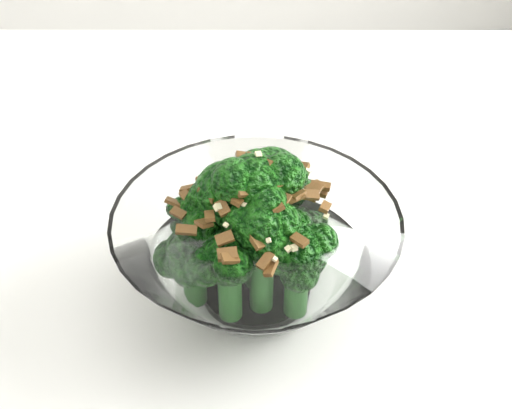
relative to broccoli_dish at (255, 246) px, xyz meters
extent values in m
cylinder|color=white|center=(0.39, 0.31, -0.44)|extent=(0.04, 0.04, 0.71)
cylinder|color=white|center=(0.00, 0.00, -0.04)|extent=(0.08, 0.08, 0.01)
cylinder|color=#1D5C18|center=(0.04, 0.03, -0.02)|extent=(0.02, 0.02, 0.04)
sphere|color=#195D11|center=(0.04, 0.03, 0.01)|extent=(0.04, 0.04, 0.04)
cylinder|color=#1D5C18|center=(0.00, -0.02, 0.00)|extent=(0.02, 0.02, 0.06)
sphere|color=#195D11|center=(0.00, -0.02, 0.04)|extent=(0.04, 0.04, 0.04)
cylinder|color=#1D5C18|center=(-0.02, 0.01, 0.00)|extent=(0.02, 0.02, 0.07)
sphere|color=#195D11|center=(-0.02, 0.01, 0.04)|extent=(0.04, 0.04, 0.04)
cylinder|color=#1D5C18|center=(0.02, -0.03, -0.01)|extent=(0.02, 0.02, 0.05)
sphere|color=#195D11|center=(0.02, -0.03, 0.02)|extent=(0.04, 0.04, 0.04)
cylinder|color=#1D5C18|center=(0.00, 0.00, 0.00)|extent=(0.02, 0.02, 0.08)
sphere|color=#195D11|center=(0.00, 0.00, 0.05)|extent=(0.05, 0.05, 0.05)
cylinder|color=#1D5C18|center=(-0.03, 0.01, -0.01)|extent=(0.02, 0.02, 0.05)
sphere|color=#195D11|center=(-0.03, 0.01, 0.02)|extent=(0.04, 0.04, 0.04)
cylinder|color=#1D5C18|center=(0.01, 0.02, 0.00)|extent=(0.02, 0.02, 0.07)
sphere|color=#195D11|center=(0.01, 0.02, 0.04)|extent=(0.04, 0.04, 0.04)
cylinder|color=#1D5C18|center=(-0.04, -0.01, -0.02)|extent=(0.02, 0.02, 0.04)
sphere|color=#195D11|center=(-0.04, -0.01, 0.01)|extent=(0.04, 0.04, 0.04)
cylinder|color=#1D5C18|center=(-0.02, -0.03, -0.01)|extent=(0.02, 0.02, 0.04)
sphere|color=#195D11|center=(-0.02, -0.03, 0.02)|extent=(0.04, 0.04, 0.04)
cylinder|color=#1D5C18|center=(0.01, 0.04, -0.02)|extent=(0.02, 0.02, 0.04)
sphere|color=#195D11|center=(0.01, 0.04, 0.01)|extent=(0.04, 0.04, 0.04)
cube|color=brown|center=(0.00, 0.01, 0.07)|extent=(0.01, 0.01, 0.01)
cube|color=brown|center=(0.00, -0.05, 0.03)|extent=(0.01, 0.01, 0.01)
cube|color=brown|center=(-0.04, 0.01, 0.04)|extent=(0.01, 0.01, 0.01)
cube|color=brown|center=(0.00, -0.05, 0.03)|extent=(0.01, 0.01, 0.01)
cube|color=brown|center=(0.01, -0.01, 0.06)|extent=(0.01, 0.01, 0.01)
cube|color=brown|center=(0.03, 0.04, 0.04)|extent=(0.01, 0.01, 0.00)
cube|color=brown|center=(-0.02, -0.05, 0.04)|extent=(0.01, 0.01, 0.01)
cube|color=brown|center=(0.04, 0.00, 0.04)|extent=(0.01, 0.01, 0.00)
cube|color=brown|center=(0.01, -0.02, 0.06)|extent=(0.01, 0.02, 0.01)
cube|color=brown|center=(0.00, -0.01, 0.07)|extent=(0.01, 0.01, 0.01)
cube|color=brown|center=(0.02, -0.01, 0.05)|extent=(0.02, 0.01, 0.01)
cube|color=brown|center=(-0.03, 0.03, 0.04)|extent=(0.01, 0.01, 0.00)
cube|color=brown|center=(0.05, 0.01, 0.04)|extent=(0.01, 0.01, 0.00)
cube|color=brown|center=(0.00, 0.02, 0.06)|extent=(0.01, 0.01, 0.01)
cube|color=brown|center=(-0.03, 0.00, 0.05)|extent=(0.01, 0.02, 0.01)
cube|color=brown|center=(-0.05, -0.02, 0.04)|extent=(0.01, 0.01, 0.01)
cube|color=brown|center=(-0.03, 0.01, 0.05)|extent=(0.01, 0.01, 0.00)
cube|color=brown|center=(-0.01, 0.03, 0.05)|extent=(0.01, 0.01, 0.00)
cube|color=brown|center=(0.00, -0.01, 0.07)|extent=(0.01, 0.01, 0.01)
cube|color=brown|center=(-0.02, -0.03, 0.04)|extent=(0.01, 0.01, 0.01)
cube|color=brown|center=(0.04, -0.01, 0.05)|extent=(0.01, 0.01, 0.01)
cube|color=brown|center=(0.03, -0.01, 0.05)|extent=(0.01, 0.01, 0.01)
cube|color=brown|center=(-0.02, -0.01, 0.06)|extent=(0.01, 0.01, 0.01)
cube|color=brown|center=(0.04, 0.03, 0.04)|extent=(0.02, 0.01, 0.01)
cube|color=brown|center=(0.01, 0.03, 0.05)|extent=(0.01, 0.01, 0.01)
cube|color=brown|center=(-0.03, -0.02, 0.04)|extent=(0.01, 0.01, 0.01)
cube|color=brown|center=(-0.01, -0.02, 0.06)|extent=(0.01, 0.01, 0.01)
cube|color=brown|center=(0.02, -0.04, 0.04)|extent=(0.01, 0.01, 0.00)
cube|color=brown|center=(0.01, 0.03, 0.05)|extent=(0.01, 0.01, 0.00)
cube|color=brown|center=(0.01, 0.05, 0.04)|extent=(0.01, 0.01, 0.01)
cube|color=brown|center=(0.01, 0.04, 0.04)|extent=(0.01, 0.01, 0.01)
cube|color=brown|center=(-0.03, 0.01, 0.04)|extent=(0.01, 0.01, 0.01)
cube|color=brown|center=(0.01, -0.02, 0.05)|extent=(0.01, 0.01, 0.01)
cube|color=brown|center=(0.01, -0.02, 0.06)|extent=(0.01, 0.01, 0.00)
cube|color=brown|center=(-0.02, -0.02, 0.05)|extent=(0.01, 0.01, 0.01)
cube|color=brown|center=(-0.01, -0.04, 0.04)|extent=(0.01, 0.01, 0.01)
cube|color=brown|center=(-0.05, 0.00, 0.03)|extent=(0.01, 0.01, 0.01)
cube|color=brown|center=(-0.03, -0.02, 0.05)|extent=(0.01, 0.01, 0.01)
cube|color=brown|center=(0.00, 0.00, 0.07)|extent=(0.02, 0.02, 0.01)
cube|color=brown|center=(-0.03, 0.02, 0.04)|extent=(0.01, 0.01, 0.01)
cube|color=brown|center=(-0.01, -0.02, 0.06)|extent=(0.01, 0.01, 0.01)
cube|color=brown|center=(0.05, 0.01, 0.04)|extent=(0.01, 0.01, 0.00)
cube|color=brown|center=(0.01, 0.03, 0.04)|extent=(0.01, 0.01, 0.01)
cube|color=brown|center=(0.04, -0.01, 0.04)|extent=(0.01, 0.01, 0.01)
cube|color=brown|center=(-0.03, 0.02, 0.04)|extent=(0.01, 0.01, 0.01)
cube|color=brown|center=(-0.02, -0.04, 0.04)|extent=(0.01, 0.01, 0.01)
cube|color=brown|center=(0.03, 0.04, 0.03)|extent=(0.01, 0.01, 0.00)
cube|color=brown|center=(0.03, -0.01, 0.05)|extent=(0.01, 0.01, 0.01)
cube|color=brown|center=(-0.04, 0.02, 0.04)|extent=(0.01, 0.01, 0.01)
cube|color=brown|center=(0.00, 0.01, 0.06)|extent=(0.01, 0.01, 0.00)
cube|color=brown|center=(-0.05, 0.02, 0.03)|extent=(0.01, 0.01, 0.01)
cube|color=beige|center=(0.03, 0.04, 0.04)|extent=(0.00, 0.00, 0.00)
cube|color=beige|center=(0.01, -0.05, 0.04)|extent=(0.01, 0.00, 0.00)
cube|color=beige|center=(-0.03, 0.01, 0.05)|extent=(0.00, 0.00, 0.00)
cube|color=beige|center=(0.03, 0.02, 0.05)|extent=(0.00, 0.00, 0.00)
cube|color=beige|center=(0.01, 0.01, 0.06)|extent=(0.00, 0.00, 0.00)
cube|color=beige|center=(-0.01, -0.02, 0.05)|extent=(0.00, 0.00, 0.00)
cube|color=beige|center=(0.00, -0.01, 0.07)|extent=(0.00, 0.00, 0.00)
cube|color=beige|center=(0.00, -0.04, 0.04)|extent=(0.00, 0.00, 0.00)
cube|color=beige|center=(0.00, 0.00, 0.07)|extent=(0.00, 0.01, 0.00)
cube|color=beige|center=(-0.02, -0.03, 0.05)|extent=(0.00, 0.00, 0.00)
cube|color=beige|center=(0.04, 0.03, 0.04)|extent=(0.00, 0.00, 0.00)
cube|color=beige|center=(-0.03, 0.00, 0.05)|extent=(0.01, 0.01, 0.00)
cube|color=beige|center=(0.00, 0.03, 0.05)|extent=(0.01, 0.01, 0.00)
cube|color=beige|center=(0.03, 0.02, 0.05)|extent=(0.00, 0.00, 0.00)
cube|color=beige|center=(0.01, 0.02, 0.06)|extent=(0.01, 0.01, 0.00)
cube|color=beige|center=(-0.02, 0.01, 0.05)|extent=(0.00, 0.00, 0.00)
cube|color=beige|center=(-0.03, -0.02, 0.05)|extent=(0.01, 0.01, 0.01)
cube|color=beige|center=(0.03, 0.01, 0.05)|extent=(0.00, 0.00, 0.00)
cube|color=beige|center=(-0.04, 0.02, 0.03)|extent=(0.00, 0.00, 0.00)
cube|color=beige|center=(0.02, -0.05, 0.04)|extent=(0.01, 0.01, 0.00)
cube|color=beige|center=(0.04, -0.02, 0.04)|extent=(0.00, 0.01, 0.00)
cube|color=beige|center=(0.03, 0.01, 0.04)|extent=(0.00, 0.00, 0.00)
cube|color=beige|center=(0.00, -0.01, 0.07)|extent=(0.01, 0.01, 0.01)
cube|color=beige|center=(-0.01, 0.02, 0.06)|extent=(0.01, 0.01, 0.00)
cube|color=beige|center=(0.00, -0.05, 0.03)|extent=(0.00, 0.00, 0.00)
cube|color=beige|center=(0.04, 0.02, 0.04)|extent=(0.01, 0.01, 0.01)
cube|color=beige|center=(-0.01, -0.03, 0.05)|extent=(0.00, 0.00, 0.00)
cube|color=beige|center=(0.00, 0.03, 0.05)|extent=(0.01, 0.01, 0.01)
camera|label=1|loc=(-0.06, -0.35, 0.33)|focal=50.00mm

